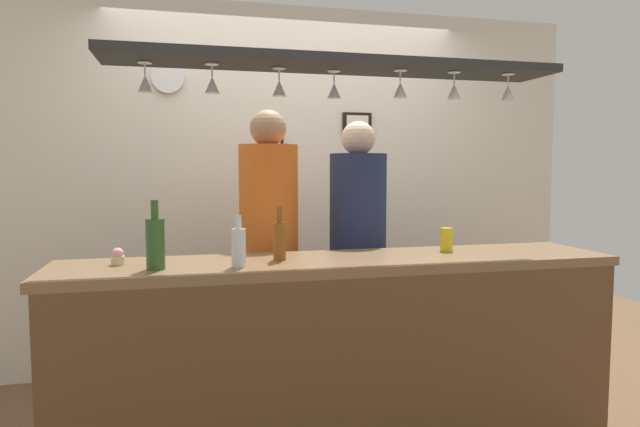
% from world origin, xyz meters
% --- Properties ---
extents(ground_plane, '(8.00, 8.00, 0.00)m').
position_xyz_m(ground_plane, '(0.00, 0.00, 0.00)').
color(ground_plane, brown).
extents(back_wall, '(4.40, 0.06, 2.60)m').
position_xyz_m(back_wall, '(0.00, 1.10, 1.30)').
color(back_wall, silver).
rests_on(back_wall, ground_plane).
extents(bar_counter, '(2.70, 0.55, 1.01)m').
position_xyz_m(bar_counter, '(0.00, -0.50, 0.68)').
color(bar_counter, brown).
rests_on(bar_counter, ground_plane).
extents(overhead_glass_rack, '(2.20, 0.36, 0.04)m').
position_xyz_m(overhead_glass_rack, '(0.00, -0.30, 1.94)').
color(overhead_glass_rack, black).
extents(hanging_wineglass_far_left, '(0.07, 0.07, 0.13)m').
position_xyz_m(hanging_wineglass_far_left, '(-0.90, -0.25, 1.83)').
color(hanging_wineglass_far_left, silver).
rests_on(hanging_wineglass_far_left, overhead_glass_rack).
extents(hanging_wineglass_left, '(0.07, 0.07, 0.13)m').
position_xyz_m(hanging_wineglass_left, '(-0.60, -0.29, 1.83)').
color(hanging_wineglass_left, silver).
rests_on(hanging_wineglass_left, overhead_glass_rack).
extents(hanging_wineglass_center_left, '(0.07, 0.07, 0.13)m').
position_xyz_m(hanging_wineglass_center_left, '(-0.29, -0.25, 1.83)').
color(hanging_wineglass_center_left, silver).
rests_on(hanging_wineglass_center_left, overhead_glass_rack).
extents(hanging_wineglass_center, '(0.07, 0.07, 0.13)m').
position_xyz_m(hanging_wineglass_center, '(-0.01, -0.24, 1.83)').
color(hanging_wineglass_center, silver).
rests_on(hanging_wineglass_center, overhead_glass_rack).
extents(hanging_wineglass_center_right, '(0.07, 0.07, 0.13)m').
position_xyz_m(hanging_wineglass_center_right, '(0.30, -0.34, 1.83)').
color(hanging_wineglass_center_right, silver).
rests_on(hanging_wineglass_center_right, overhead_glass_rack).
extents(hanging_wineglass_right, '(0.07, 0.07, 0.13)m').
position_xyz_m(hanging_wineglass_right, '(0.58, -0.35, 1.83)').
color(hanging_wineglass_right, silver).
rests_on(hanging_wineglass_right, overhead_glass_rack).
extents(hanging_wineglass_far_right, '(0.07, 0.07, 0.13)m').
position_xyz_m(hanging_wineglass_far_right, '(0.87, -0.37, 1.83)').
color(hanging_wineglass_far_right, silver).
rests_on(hanging_wineglass_far_right, overhead_glass_rack).
extents(person_left_orange_shirt, '(0.34, 0.34, 1.77)m').
position_xyz_m(person_left_orange_shirt, '(-0.27, 0.25, 1.07)').
color(person_left_orange_shirt, '#2D334C').
rests_on(person_left_orange_shirt, ground_plane).
extents(person_middle_navy_shirt, '(0.34, 0.34, 1.72)m').
position_xyz_m(person_middle_navy_shirt, '(0.27, 0.25, 1.04)').
color(person_middle_navy_shirt, '#2D334C').
rests_on(person_middle_navy_shirt, ground_plane).
extents(bottle_soda_clear, '(0.06, 0.06, 0.23)m').
position_xyz_m(bottle_soda_clear, '(-0.51, -0.47, 1.10)').
color(bottle_soda_clear, silver).
rests_on(bottle_soda_clear, bar_counter).
extents(bottle_champagne_green, '(0.08, 0.08, 0.30)m').
position_xyz_m(bottle_champagne_green, '(-0.86, -0.44, 1.12)').
color(bottle_champagne_green, '#2D5623').
rests_on(bottle_champagne_green, bar_counter).
extents(bottle_beer_amber_tall, '(0.06, 0.06, 0.26)m').
position_xyz_m(bottle_beer_amber_tall, '(-0.30, -0.33, 1.11)').
color(bottle_beer_amber_tall, brown).
rests_on(bottle_beer_amber_tall, bar_counter).
extents(drink_can, '(0.07, 0.07, 0.12)m').
position_xyz_m(drink_can, '(0.60, -0.25, 1.07)').
color(drink_can, yellow).
rests_on(drink_can, bar_counter).
extents(cupcake, '(0.06, 0.06, 0.08)m').
position_xyz_m(cupcake, '(-1.03, -0.29, 1.04)').
color(cupcake, beige).
rests_on(cupcake, bar_counter).
extents(picture_frame_upper_small, '(0.22, 0.02, 0.18)m').
position_xyz_m(picture_frame_upper_small, '(0.52, 1.06, 1.76)').
color(picture_frame_upper_small, black).
rests_on(picture_frame_upper_small, back_wall).
extents(picture_frame_crest, '(0.18, 0.02, 0.26)m').
position_xyz_m(picture_frame_crest, '(-0.13, 1.06, 1.54)').
color(picture_frame_crest, black).
rests_on(picture_frame_crest, back_wall).
extents(wall_clock, '(0.22, 0.03, 0.22)m').
position_xyz_m(wall_clock, '(-0.83, 1.05, 2.06)').
color(wall_clock, white).
rests_on(wall_clock, back_wall).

